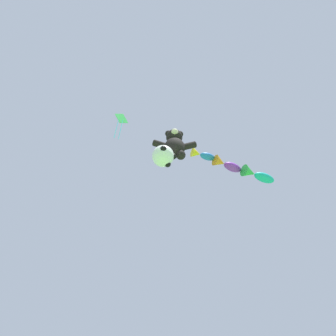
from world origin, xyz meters
name	(u,v)px	position (x,y,z in m)	size (l,w,h in m)	color
teddy_bear_kite	(175,144)	(-0.03, 2.45, 12.04)	(2.25, 0.99, 2.29)	black
soccer_ball_kite	(163,156)	(-0.59, 2.16, 10.61)	(1.12, 1.11, 1.03)	white
fish_kite_cobalt	(202,155)	(1.95, 4.96, 14.61)	(1.69, 1.00, 0.63)	blue
fish_kite_violet	(226,165)	(3.57, 5.43, 14.31)	(2.10, 1.41, 0.75)	purple
fish_kite_teal	(257,175)	(5.67, 5.99, 14.02)	(2.49, 1.56, 0.82)	#19ADB2
diamond_kite	(121,121)	(-3.32, 3.35, 15.73)	(0.82, 0.64, 2.85)	green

